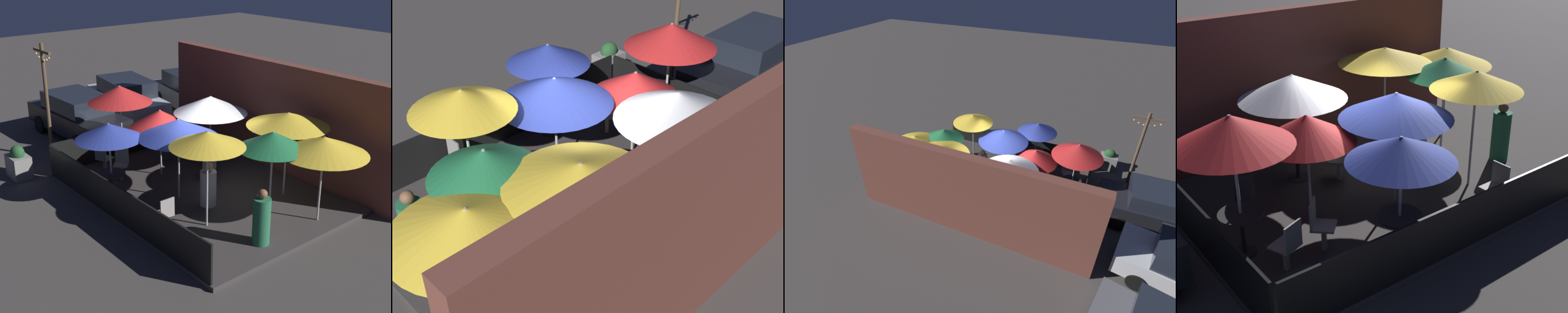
{
  "view_description": "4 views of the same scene",
  "coord_description": "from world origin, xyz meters",
  "views": [
    {
      "loc": [
        10.65,
        -8.84,
        6.62
      ],
      "look_at": [
        0.2,
        -0.31,
        1.28
      ],
      "focal_mm": 50.0,
      "sensor_mm": 36.0,
      "label": 1
    },
    {
      "loc": [
        5.8,
        5.94,
        6.58
      ],
      "look_at": [
        0.3,
        0.43,
        1.36
      ],
      "focal_mm": 50.0,
      "sensor_mm": 36.0,
      "label": 2
    },
    {
      "loc": [
        -3.87,
        9.93,
        8.68
      ],
      "look_at": [
        0.82,
        -0.11,
        1.19
      ],
      "focal_mm": 28.0,
      "sensor_mm": 36.0,
      "label": 3
    },
    {
      "loc": [
        -6.11,
        -7.88,
        5.51
      ],
      "look_at": [
        -0.29,
        -0.38,
        1.03
      ],
      "focal_mm": 50.0,
      "sensor_mm": 36.0,
      "label": 4
    }
  ],
  "objects": [
    {
      "name": "patio_umbrella_3",
      "position": [
        2.32,
        0.36,
        2.18
      ],
      "size": [
        1.73,
        1.73,
        2.28
      ],
      "color": "#B2B2B7",
      "rests_on": "patio_deck"
    },
    {
      "name": "dining_table_0",
      "position": [
        -3.14,
        -0.53,
        0.73
      ],
      "size": [
        0.75,
        0.75,
        0.78
      ],
      "color": "black",
      "rests_on": "patio_deck"
    },
    {
      "name": "patio_deck",
      "position": [
        0.0,
        0.0,
        0.06
      ],
      "size": [
        7.5,
        5.49,
        0.12
      ],
      "color": "#383333",
      "rests_on": "ground_plane"
    },
    {
      "name": "dining_table_2",
      "position": [
        -1.1,
        -2.15,
        0.71
      ],
      "size": [
        0.76,
        0.76,
        0.75
      ],
      "color": "black",
      "rests_on": "patio_deck"
    },
    {
      "name": "patio_umbrella_0",
      "position": [
        -3.14,
        -0.53,
        2.34
      ],
      "size": [
        1.97,
        1.97,
        2.48
      ],
      "color": "#B2B2B7",
      "rests_on": "patio_deck"
    },
    {
      "name": "patio_chair_0",
      "position": [
        -2.07,
        -1.24,
        0.63
      ],
      "size": [
        0.57,
        0.57,
        0.93
      ],
      "rotation": [
        0.0,
        0.0,
        -0.75
      ],
      "color": "gray",
      "rests_on": "patio_deck"
    },
    {
      "name": "fence_front",
      "position": [
        0.0,
        -2.7,
        0.59
      ],
      "size": [
        7.3,
        0.05,
        0.95
      ],
      "color": "black",
      "rests_on": "patio_deck"
    },
    {
      "name": "ground_plane",
      "position": [
        0.0,
        0.0,
        0.0
      ],
      "size": [
        60.0,
        60.0,
        0.0
      ],
      "primitive_type": "plane",
      "color": "#423D3A"
    },
    {
      "name": "patron_1",
      "position": [
        3.1,
        -0.73,
        0.73
      ],
      "size": [
        0.55,
        0.55,
        1.37
      ],
      "rotation": [
        0.0,
        0.0,
        5.83
      ],
      "color": "#236642",
      "rests_on": "patio_deck"
    },
    {
      "name": "dining_table_1",
      "position": [
        -1.02,
        1.27,
        0.7
      ],
      "size": [
        0.87,
        0.87,
        0.73
      ],
      "color": "black",
      "rests_on": "patio_deck"
    },
    {
      "name": "patio_umbrella_6",
      "position": [
        1.66,
        -1.14,
        2.37
      ],
      "size": [
        1.82,
        1.82,
        2.45
      ],
      "color": "#B2B2B7",
      "rests_on": "patio_deck"
    },
    {
      "name": "building_wall",
      "position": [
        0.0,
        2.97,
        1.68
      ],
      "size": [
        9.1,
        0.36,
        3.37
      ],
      "color": "brown",
      "rests_on": "ground_plane"
    },
    {
      "name": "patio_umbrella_5",
      "position": [
        -1.59,
        -0.16,
        1.87
      ],
      "size": [
        1.79,
        1.79,
        2.01
      ],
      "color": "#B2B2B7",
      "rests_on": "patio_deck"
    },
    {
      "name": "patio_chair_2",
      "position": [
        -0.32,
        0.64,
        0.62
      ],
      "size": [
        0.56,
        0.56,
        0.92
      ],
      "rotation": [
        0.0,
        0.0,
        2.41
      ],
      "color": "gray",
      "rests_on": "patio_deck"
    },
    {
      "name": "patio_umbrella_8",
      "position": [
        1.65,
        1.65,
        2.29
      ],
      "size": [
        2.2,
        2.2,
        2.35
      ],
      "color": "#B2B2B7",
      "rests_on": "patio_deck"
    },
    {
      "name": "patio_chair_3",
      "position": [
        -2.78,
        -1.43,
        0.62
      ],
      "size": [
        0.52,
        0.52,
        0.92
      ],
      "rotation": [
        0.0,
        0.0,
        1.94
      ],
      "color": "gray",
      "rests_on": "patio_deck"
    },
    {
      "name": "patron_2",
      "position": [
        -2.51,
        0.71,
        0.72
      ],
      "size": [
        0.55,
        0.55,
        1.35
      ],
      "rotation": [
        0.0,
        0.0,
        5.45
      ],
      "color": "#333338",
      "rests_on": "patio_deck"
    },
    {
      "name": "patio_umbrella_7",
      "position": [
        3.2,
        1.19,
        2.11
      ],
      "size": [
        2.17,
        2.17,
        2.21
      ],
      "color": "#B2B2B7",
      "rests_on": "patio_deck"
    },
    {
      "name": "patio_umbrella_4",
      "position": [
        -0.0,
        -0.72,
        2.11
      ],
      "size": [
        2.16,
        2.16,
        2.24
      ],
      "color": "#B2B2B7",
      "rests_on": "patio_deck"
    },
    {
      "name": "fence_side_left",
      "position": [
        -3.71,
        0.0,
        0.59
      ],
      "size": [
        0.05,
        5.29,
        0.95
      ],
      "color": "black",
      "rests_on": "patio_deck"
    },
    {
      "name": "patio_chair_1",
      "position": [
        1.3,
        -2.15,
        0.63
      ],
      "size": [
        0.4,
        0.4,
        0.93
      ],
      "rotation": [
        0.0,
        0.0,
        -3.14
      ],
      "color": "gray",
      "rests_on": "patio_deck"
    },
    {
      "name": "patio_umbrella_1",
      "position": [
        -1.02,
        1.27,
        2.16
      ],
      "size": [
        2.2,
        2.2,
        2.29
      ],
      "color": "#B2B2B7",
      "rests_on": "patio_deck"
    },
    {
      "name": "patron_0",
      "position": [
        0.84,
        -0.39,
        0.65
      ],
      "size": [
        0.57,
        0.57,
        1.22
      ],
      "rotation": [
        0.0,
        0.0,
        5.11
      ],
      "color": "silver",
      "rests_on": "patio_deck"
    },
    {
      "name": "patio_umbrella_2",
      "position": [
        -1.1,
        -2.15,
        2.05
      ],
      "size": [
        1.78,
        1.78,
        2.14
      ],
      "color": "#B2B2B7",
      "rests_on": "patio_deck"
    }
  ]
}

